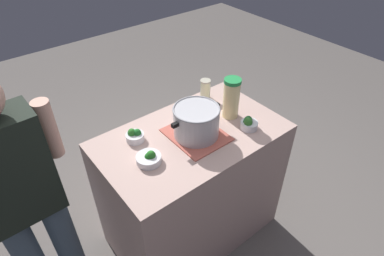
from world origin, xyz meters
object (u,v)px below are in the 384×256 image
Objects in this scene: cooking_pot at (196,121)px; broccoli_bowl_front at (149,158)px; lemonade_pitcher at (231,98)px; person_cook at (27,204)px; broccoli_bowl_center at (249,124)px; mason_jar at (205,89)px; broccoli_bowl_back at (135,136)px.

cooking_pot is 2.49× the size of broccoli_bowl_front.
cooking_pot is at bearing 4.07° from lemonade_pitcher.
person_cook reaches higher than broccoli_bowl_front.
broccoli_bowl_center is (0.00, 0.17, -0.10)m from lemonade_pitcher.
mason_jar is 0.43m from broccoli_bowl_center.
lemonade_pitcher is 0.27m from mason_jar.
cooking_pot is at bearing -26.00° from broccoli_bowl_center.
cooking_pot reaches higher than mason_jar.
cooking_pot reaches higher than broccoli_bowl_front.
person_cook is (0.96, -0.15, -0.16)m from cooking_pot.
broccoli_bowl_center is at bearing 166.65° from person_cook.
person_cook is (0.65, 0.04, -0.09)m from broccoli_bowl_back.
broccoli_bowl_front is at bearing 24.84° from mason_jar.
broccoli_bowl_center is 0.99× the size of broccoli_bowl_back.
mason_jar is at bearing -93.30° from lemonade_pitcher.
broccoli_bowl_back reaches higher than broccoli_bowl_front.
cooking_pot is at bearing 170.91° from person_cook.
lemonade_pitcher reaches higher than mason_jar.
person_cook is (1.26, -0.30, -0.09)m from broccoli_bowl_center.
lemonade_pitcher is at bearing 164.51° from broccoli_bowl_back.
broccoli_bowl_front is (0.35, 0.02, -0.08)m from cooking_pot.
lemonade_pitcher is at bearing -175.93° from cooking_pot.
broccoli_bowl_front is 0.09× the size of person_cook.
cooking_pot is 0.34m from broccoli_bowl_center.
broccoli_bowl_front is at bearing 164.32° from person_cook.
broccoli_bowl_front is at bearing 3.16° from cooking_pot.
broccoli_bowl_front is at bearing 79.94° from broccoli_bowl_back.
lemonade_pitcher is at bearing -90.91° from broccoli_bowl_center.
mason_jar is 0.73m from broccoli_bowl_front.
broccoli_bowl_front is at bearing -11.08° from broccoli_bowl_center.
broccoli_bowl_back is (0.31, -0.19, -0.07)m from cooking_pot.
mason_jar is at bearing -171.18° from broccoli_bowl_back.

